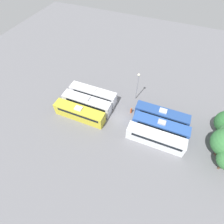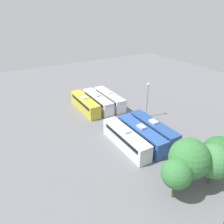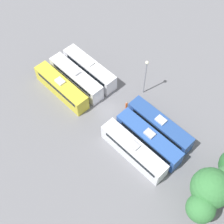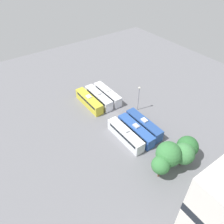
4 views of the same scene
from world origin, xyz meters
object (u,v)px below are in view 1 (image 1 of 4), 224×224
Objects in this scene: bus_5 at (156,138)px; light_pole at (138,83)px; bus_3 at (162,115)px; bus_0 at (93,94)px; bus_4 at (160,127)px; worker_person at (131,110)px; bus_1 at (87,103)px; bus_2 at (80,113)px.

bus_5 is 1.48× the size of light_pole.
light_pole is at bearing -120.02° from bus_3.
light_pole reaches higher than bus_0.
bus_5 is at bearing -5.03° from bus_4.
bus_0 and bus_5 have the same top height.
bus_5 reaches higher than worker_person.
worker_person is at bearing -129.11° from bus_5.
bus_1 is 12.67m from light_pole.
bus_3 is 6.23m from bus_5.
bus_2 is 1.00× the size of bus_5.
bus_3 and bus_5 have the same top height.
bus_4 is 6.39× the size of worker_person.
bus_0 and bus_3 have the same top height.
bus_1 and bus_3 have the same top height.
bus_5 is (6.23, 0.12, 0.00)m from bus_3.
bus_4 is at bearing 89.75° from bus_1.
bus_0 is at bearing -100.62° from bus_4.
bus_3 reaches higher than worker_person.
bus_3 is 1.00× the size of bus_5.
bus_2 and bus_5 have the same top height.
bus_4 and bus_5 have the same top height.
worker_person is at bearing 119.05° from bus_2.
bus_3 is 3.11m from bus_4.
bus_4 is (-3.21, 17.56, 0.00)m from bus_2.
bus_2 reaches higher than worker_person.
bus_1 is 1.00× the size of bus_3.
bus_1 is 17.44m from bus_5.
bus_4 is at bearing 79.38° from bus_0.
bus_5 is at bearing 69.46° from bus_0.
bus_3 is 1.00× the size of bus_4.
bus_4 is (0.08, 17.42, 0.00)m from bus_1.
light_pole is (-7.20, 9.77, 3.66)m from bus_1.
bus_5 is (3.14, -0.28, 0.00)m from bus_4.
bus_2 is (6.46, -0.23, 0.00)m from bus_0.
bus_1 is 1.00× the size of bus_2.
bus_5 is (3.22, 17.14, 0.00)m from bus_1.
light_pole is at bearing -133.57° from bus_4.
bus_4 is (3.09, 0.40, 0.00)m from bus_3.
worker_person is 6.56m from light_pole.
bus_3 is (-6.29, 17.17, 0.00)m from bus_2.
bus_0 is 17.64m from bus_4.
bus_0 is at bearing 178.56° from bus_1.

